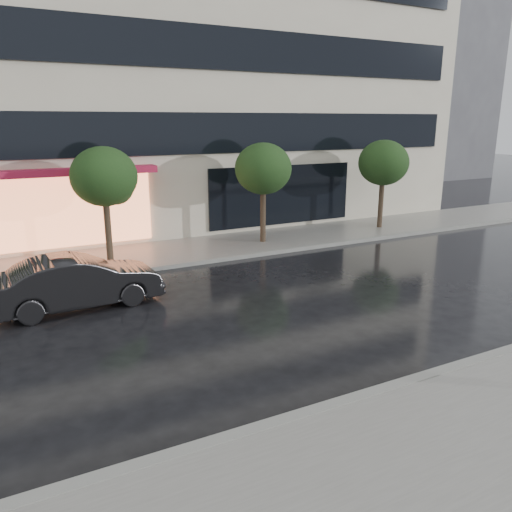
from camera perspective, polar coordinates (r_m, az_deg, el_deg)
ground at (r=10.56m, az=12.45°, el=-12.16°), size 120.00×120.00×0.00m
sidewalk_near at (r=8.69m, az=27.08°, el=-19.68°), size 60.00×4.50×0.12m
sidewalk_far at (r=19.01m, az=-7.56°, el=0.68°), size 60.00×3.50×0.12m
curb_near at (r=9.89m, az=16.27°, el=-14.00°), size 60.00×0.25×0.14m
curb_far at (r=17.43m, az=-5.58°, el=-0.57°), size 60.00×0.25×0.14m
office_building at (r=26.15m, az=-14.71°, el=24.05°), size 30.00×12.76×18.00m
bg_building_right at (r=47.72m, az=15.88°, el=18.56°), size 12.00×12.00×16.00m
tree_mid_west at (r=17.52m, az=-16.80°, el=8.46°), size 2.20×2.20×3.99m
tree_mid_east at (r=19.55m, az=0.94°, el=9.74°), size 2.20×2.20×3.99m
tree_far_east at (r=23.00m, az=14.42°, el=10.10°), size 2.20×2.20×3.99m
parked_car at (r=13.92m, az=-19.64°, el=-2.79°), size 4.34×1.72×1.40m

